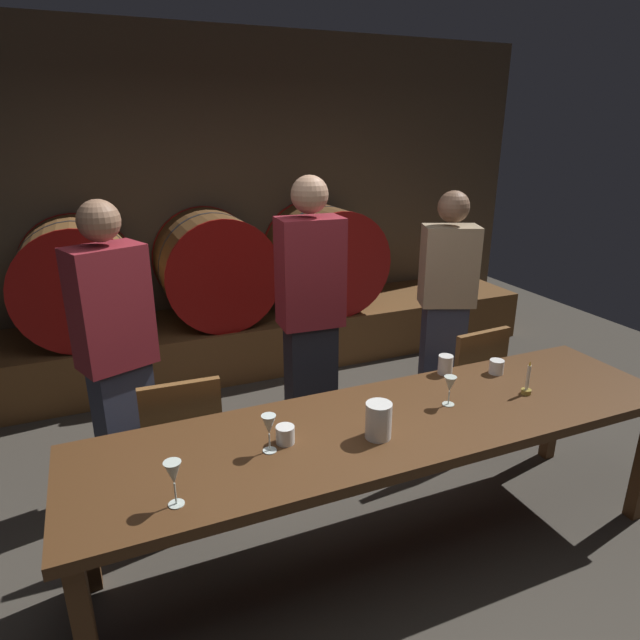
% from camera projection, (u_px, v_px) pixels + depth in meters
% --- Properties ---
extents(ground_plane, '(8.71, 8.71, 0.00)m').
position_uv_depth(ground_plane, '(330.00, 554.00, 2.79)').
color(ground_plane, '#3F3A33').
extents(back_wall, '(6.70, 0.24, 2.88)m').
position_uv_depth(back_wall, '(195.00, 200.00, 4.97)').
color(back_wall, brown).
rests_on(back_wall, ground).
extents(barrel_shelf, '(6.03, 0.90, 0.46)m').
position_uv_depth(barrel_shelf, '(217.00, 343.00, 4.90)').
color(barrel_shelf, brown).
rests_on(barrel_shelf, ground).
extents(wine_barrel_left, '(0.94, 0.82, 0.94)m').
position_uv_depth(wine_barrel_left, '(78.00, 280.00, 4.28)').
color(wine_barrel_left, brown).
rests_on(wine_barrel_left, barrel_shelf).
extents(wine_barrel_center, '(0.94, 0.82, 0.94)m').
position_uv_depth(wine_barrel_center, '(214.00, 267.00, 4.67)').
color(wine_barrel_center, brown).
rests_on(wine_barrel_center, barrel_shelf).
extents(wine_barrel_right, '(0.94, 0.82, 0.94)m').
position_uv_depth(wine_barrel_right, '(324.00, 257.00, 5.05)').
color(wine_barrel_right, brown).
rests_on(wine_barrel_right, barrel_shelf).
extents(dining_table, '(2.96, 0.76, 0.76)m').
position_uv_depth(dining_table, '(391.00, 432.00, 2.60)').
color(dining_table, '#4C2D16').
rests_on(dining_table, ground).
extents(chair_left, '(0.42, 0.42, 0.88)m').
position_uv_depth(chair_left, '(183.00, 441.00, 2.89)').
color(chair_left, brown).
rests_on(chair_left, ground).
extents(chair_right, '(0.43, 0.43, 0.88)m').
position_uv_depth(chair_right, '(467.00, 382.00, 3.55)').
color(chair_right, brown).
rests_on(chair_right, ground).
extents(guest_left, '(0.44, 0.36, 1.73)m').
position_uv_depth(guest_left, '(117.00, 355.00, 2.97)').
color(guest_left, '#33384C').
rests_on(guest_left, ground).
extents(guest_center, '(0.39, 0.26, 1.81)m').
position_uv_depth(guest_center, '(310.00, 321.00, 3.35)').
color(guest_center, black).
rests_on(guest_center, ground).
extents(guest_right, '(0.44, 0.37, 1.66)m').
position_uv_depth(guest_right, '(446.00, 304.00, 3.95)').
color(guest_right, '#33384C').
rests_on(guest_right, ground).
extents(candle_center, '(0.05, 0.05, 0.18)m').
position_uv_depth(candle_center, '(527.00, 385.00, 2.80)').
color(candle_center, olive).
rests_on(candle_center, dining_table).
extents(pitcher, '(0.12, 0.12, 0.17)m').
position_uv_depth(pitcher, '(378.00, 420.00, 2.40)').
color(pitcher, white).
rests_on(pitcher, dining_table).
extents(wine_glass_left, '(0.07, 0.07, 0.18)m').
position_uv_depth(wine_glass_left, '(173.00, 474.00, 1.95)').
color(wine_glass_left, silver).
rests_on(wine_glass_left, dining_table).
extents(wine_glass_center, '(0.06, 0.06, 0.17)m').
position_uv_depth(wine_glass_center, '(269.00, 426.00, 2.28)').
color(wine_glass_center, silver).
rests_on(wine_glass_center, dining_table).
extents(wine_glass_right, '(0.06, 0.06, 0.15)m').
position_uv_depth(wine_glass_right, '(450.00, 385.00, 2.68)').
color(wine_glass_right, silver).
rests_on(wine_glass_right, dining_table).
extents(cup_left, '(0.08, 0.08, 0.08)m').
position_uv_depth(cup_left, '(285.00, 435.00, 2.37)').
color(cup_left, white).
rests_on(cup_left, dining_table).
extents(cup_center, '(0.08, 0.08, 0.11)m').
position_uv_depth(cup_center, '(445.00, 365.00, 3.04)').
color(cup_center, white).
rests_on(cup_center, dining_table).
extents(cup_right, '(0.08, 0.08, 0.08)m').
position_uv_depth(cup_right, '(496.00, 367.00, 3.05)').
color(cup_right, white).
rests_on(cup_right, dining_table).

